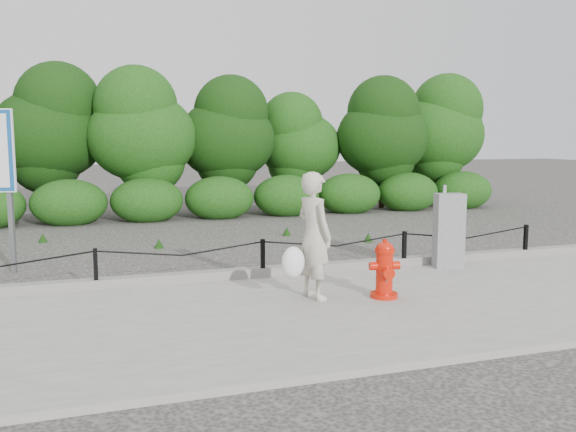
# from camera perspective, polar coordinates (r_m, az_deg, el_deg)

# --- Properties ---
(ground) EXTENTS (90.00, 90.00, 0.00)m
(ground) POSITION_cam_1_polar(r_m,az_deg,el_deg) (9.65, -2.36, -6.16)
(ground) COLOR #2D2B28
(ground) RESTS_ON ground
(sidewalk) EXTENTS (14.00, 4.00, 0.08)m
(sidewalk) POSITION_cam_1_polar(r_m,az_deg,el_deg) (7.80, 1.80, -9.14)
(sidewalk) COLOR gray
(sidewalk) RESTS_ON ground
(curb) EXTENTS (14.00, 0.22, 0.14)m
(curb) POSITION_cam_1_polar(r_m,az_deg,el_deg) (9.66, -2.45, -5.23)
(curb) COLOR slate
(curb) RESTS_ON sidewalk
(chain_barrier) EXTENTS (10.06, 0.06, 0.60)m
(chain_barrier) POSITION_cam_1_polar(r_m,az_deg,el_deg) (9.55, -2.38, -3.50)
(chain_barrier) COLOR black
(chain_barrier) RESTS_ON sidewalk
(treeline) EXTENTS (20.19, 3.48, 4.27)m
(treeline) POSITION_cam_1_polar(r_m,az_deg,el_deg) (18.24, -8.67, 7.79)
(treeline) COLOR black
(treeline) RESTS_ON ground
(fire_hydrant) EXTENTS (0.44, 0.46, 0.81)m
(fire_hydrant) POSITION_cam_1_polar(r_m,az_deg,el_deg) (8.43, 9.03, -5.00)
(fire_hydrant) COLOR red
(fire_hydrant) RESTS_ON sidewalk
(pedestrian) EXTENTS (0.79, 0.72, 1.73)m
(pedestrian) POSITION_cam_1_polar(r_m,az_deg,el_deg) (8.21, 2.33, -1.99)
(pedestrian) COLOR #BCB6A1
(pedestrian) RESTS_ON sidewalk
(utility_cabinet) EXTENTS (0.52, 0.39, 1.38)m
(utility_cabinet) POSITION_cam_1_polar(r_m,az_deg,el_deg) (10.56, 14.81, -1.32)
(utility_cabinet) COLOR gray
(utility_cabinet) RESTS_ON sidewalk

